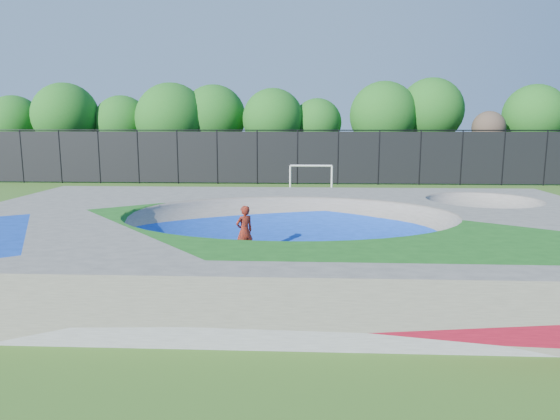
# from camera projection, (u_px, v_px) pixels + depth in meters

# --- Properties ---
(ground) EXTENTS (120.00, 120.00, 0.00)m
(ground) POSITION_uv_depth(u_px,v_px,m) (289.00, 258.00, 16.63)
(ground) COLOR #325D1A
(ground) RESTS_ON ground
(skate_deck) EXTENTS (22.00, 14.00, 1.50)m
(skate_deck) POSITION_uv_depth(u_px,v_px,m) (289.00, 236.00, 16.50)
(skate_deck) COLOR gray
(skate_deck) RESTS_ON ground
(skater) EXTENTS (0.75, 0.71, 1.73)m
(skater) POSITION_uv_depth(u_px,v_px,m) (244.00, 231.00, 16.67)
(skater) COLOR red
(skater) RESTS_ON ground
(skateboard) EXTENTS (0.78, 0.60, 0.05)m
(skateboard) POSITION_uv_depth(u_px,v_px,m) (245.00, 255.00, 16.82)
(skateboard) COLOR black
(skateboard) RESTS_ON ground
(soccer_goal) EXTENTS (2.80, 0.12, 1.85)m
(soccer_goal) POSITION_uv_depth(u_px,v_px,m) (311.00, 174.00, 32.15)
(soccer_goal) COLOR white
(soccer_goal) RESTS_ON ground
(fence) EXTENTS (48.09, 0.09, 4.04)m
(fence) POSITION_uv_depth(u_px,v_px,m) (297.00, 156.00, 36.96)
(fence) COLOR black
(fence) RESTS_ON ground
(treeline) EXTENTS (53.27, 7.14, 8.29)m
(treeline) POSITION_uv_depth(u_px,v_px,m) (274.00, 118.00, 41.62)
(treeline) COLOR #442F22
(treeline) RESTS_ON ground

